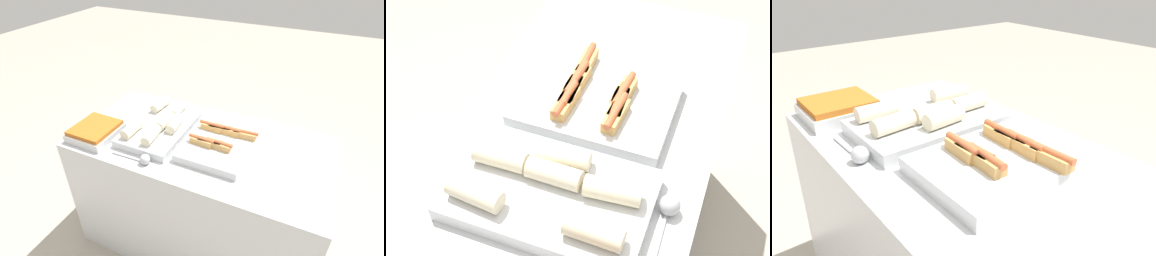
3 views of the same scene
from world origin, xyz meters
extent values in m
cube|color=silver|center=(0.11, 0.00, 0.89)|extent=(0.36, 0.47, 0.05)
cube|color=tan|center=(0.09, 0.08, 0.93)|extent=(0.13, 0.05, 0.04)
cylinder|color=#CC6038|center=(0.09, 0.08, 0.95)|extent=(0.15, 0.03, 0.02)
cube|color=tan|center=(0.14, -0.08, 0.93)|extent=(0.13, 0.05, 0.04)
cylinder|color=#CC6038|center=(0.14, -0.08, 0.95)|extent=(0.15, 0.03, 0.02)
cube|color=tan|center=(0.08, -0.07, 0.93)|extent=(0.13, 0.05, 0.04)
cylinder|color=#CC6038|center=(0.08, -0.07, 0.95)|extent=(0.15, 0.03, 0.02)
cube|color=tan|center=(0.04, 0.08, 0.93)|extent=(0.13, 0.05, 0.04)
cylinder|color=#CC6038|center=(0.04, 0.08, 0.95)|extent=(0.15, 0.03, 0.02)
cube|color=tan|center=(0.04, -0.08, 0.93)|extent=(0.13, 0.05, 0.04)
cylinder|color=#CC6038|center=(0.04, -0.08, 0.95)|extent=(0.15, 0.03, 0.02)
cube|color=tan|center=(0.14, 0.08, 0.93)|extent=(0.13, 0.05, 0.04)
cylinder|color=#CC6038|center=(0.14, 0.08, 0.95)|extent=(0.15, 0.03, 0.02)
cube|color=tan|center=(0.24, 0.08, 0.93)|extent=(0.13, 0.05, 0.04)
cylinder|color=#CC6038|center=(0.24, 0.08, 0.95)|extent=(0.15, 0.03, 0.02)
cube|color=silver|center=(-0.26, 0.00, 0.89)|extent=(0.34, 0.54, 0.05)
cylinder|color=beige|center=(-0.17, 0.00, 0.94)|extent=(0.07, 0.15, 0.06)
cylinder|color=beige|center=(-0.37, -0.16, 0.94)|extent=(0.06, 0.15, 0.06)
cylinder|color=beige|center=(-0.36, 0.16, 0.94)|extent=(0.07, 0.15, 0.06)
cylinder|color=beige|center=(-0.23, 0.00, 0.94)|extent=(0.06, 0.15, 0.06)
cylinder|color=beige|center=(-0.23, -0.16, 0.94)|extent=(0.07, 0.15, 0.06)
cylinder|color=beige|center=(-0.23, 0.16, 0.94)|extent=(0.06, 0.15, 0.06)
cube|color=silver|center=(-0.59, -0.22, 0.89)|extent=(0.25, 0.27, 0.05)
cube|color=#B7601E|center=(-0.59, -0.22, 0.92)|extent=(0.23, 0.25, 0.02)
cylinder|color=#B2B5BA|center=(-0.29, -0.31, 0.87)|extent=(0.21, 0.02, 0.01)
sphere|color=#B2B5BA|center=(-0.19, -0.31, 0.89)|extent=(0.06, 0.06, 0.06)
camera|label=1|loc=(0.56, -1.30, 1.90)|focal=28.00mm
camera|label=2|loc=(-1.04, -0.37, 2.04)|focal=50.00mm
camera|label=3|loc=(0.81, -0.68, 1.44)|focal=35.00mm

